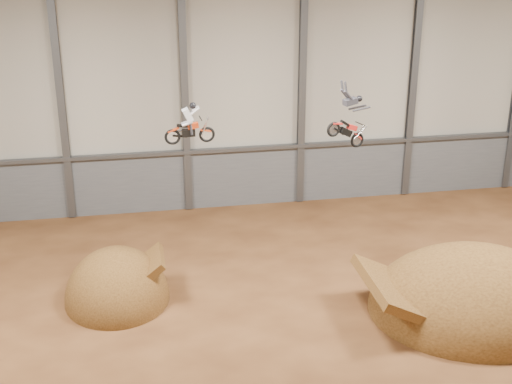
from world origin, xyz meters
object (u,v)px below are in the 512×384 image
landing_ramp (472,309)px  fmx_rider_b (343,115)px  fmx_rider_a (189,121)px  takeoff_ramp (118,299)px

landing_ramp → fmx_rider_b: size_ratio=3.42×
fmx_rider_a → fmx_rider_b: fmx_rider_b is taller
takeoff_ramp → fmx_rider_b: fmx_rider_b is taller
landing_ramp → fmx_rider_b: bearing=150.5°
takeoff_ramp → fmx_rider_a: 9.06m
takeoff_ramp → landing_ramp: bearing=-13.6°
fmx_rider_a → fmx_rider_b: (6.55, -0.05, -0.06)m
landing_ramp → takeoff_ramp: bearing=166.4°
fmx_rider_a → takeoff_ramp: bearing=166.7°
takeoff_ramp → fmx_rider_a: (3.48, -0.65, 8.34)m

